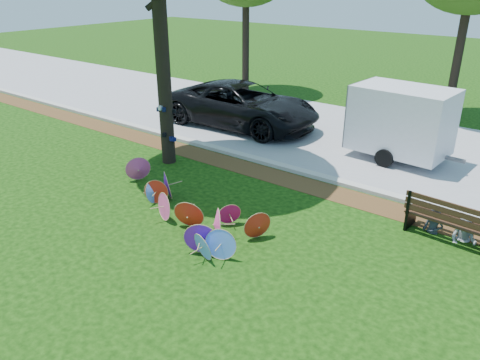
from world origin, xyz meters
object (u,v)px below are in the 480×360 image
at_px(person_left, 437,208).
at_px(black_van, 242,105).
at_px(parasol_pile, 187,209).
at_px(cargo_trailer, 402,120).
at_px(park_bench, 451,218).
at_px(person_right, 468,217).

bearing_deg(person_left, black_van, 162.67).
xyz_separation_m(parasol_pile, cargo_trailer, (2.53, 7.52, 0.99)).
relative_size(black_van, park_bench, 3.16).
relative_size(parasol_pile, person_left, 4.11).
bearing_deg(park_bench, parasol_pile, -145.45).
xyz_separation_m(black_van, park_bench, (9.21, -4.13, -0.36)).
xyz_separation_m(parasol_pile, black_van, (-3.84, 7.31, 0.51)).
distance_m(parasol_pile, park_bench, 6.24).
xyz_separation_m(cargo_trailer, person_right, (3.19, -4.29, -0.72)).
bearing_deg(parasol_pile, cargo_trailer, 71.39).
relative_size(cargo_trailer, person_left, 2.33).
relative_size(park_bench, person_left, 1.54).
height_order(park_bench, person_left, person_left).
relative_size(person_left, person_right, 1.02).
height_order(parasol_pile, park_bench, park_bench).
height_order(parasol_pile, black_van, black_van).
height_order(parasol_pile, person_left, person_left).
bearing_deg(parasol_pile, person_left, 32.74).
bearing_deg(cargo_trailer, parasol_pile, -104.61).
bearing_deg(black_van, person_left, -117.10).
relative_size(cargo_trailer, park_bench, 1.52).
bearing_deg(person_right, black_van, 170.75).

